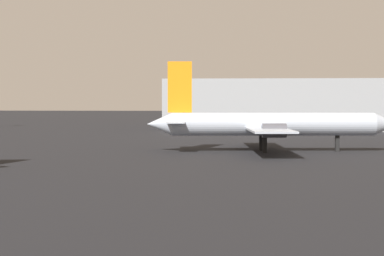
# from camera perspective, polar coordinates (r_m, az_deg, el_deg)

# --- Properties ---
(airplane_distant) EXTENTS (29.46, 21.73, 10.46)m
(airplane_distant) POSITION_cam_1_polar(r_m,az_deg,el_deg) (67.77, 7.67, 0.39)
(airplane_distant) COLOR #B2BCCC
(airplane_distant) RESTS_ON ground_plane
(terminal_building) EXTENTS (68.14, 24.49, 10.06)m
(terminal_building) POSITION_cam_1_polar(r_m,az_deg,el_deg) (123.89, 13.59, 2.27)
(terminal_building) COLOR #999EA3
(terminal_building) RESTS_ON ground_plane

